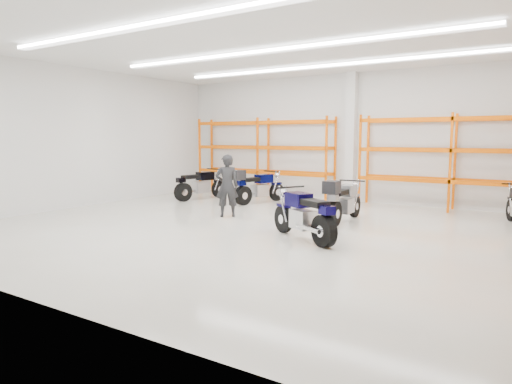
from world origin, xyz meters
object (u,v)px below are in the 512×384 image
Objects in this scene: motorcycle_main at (305,217)px; motorcycle_back_c at (342,202)px; motorcycle_back_a at (199,185)px; motorcycle_back_b at (256,187)px; structural_column at (351,138)px; standing_man at (227,186)px.

motorcycle_back_c is at bearing 92.38° from motorcycle_main.
motorcycle_back_a is 2.28m from motorcycle_back_b.
motorcycle_back_c is 0.51× the size of structural_column.
structural_column is (-1.30, 3.95, 1.68)m from motorcycle_back_c.
motorcycle_back_c is (3.83, -1.74, -0.00)m from motorcycle_back_b.
motorcycle_main is at bearing -87.62° from motorcycle_back_c.
motorcycle_back_c is at bearing -71.84° from structural_column.
motorcycle_main is 0.91× the size of motorcycle_back_c.
motorcycle_back_c is at bearing 155.01° from standing_man.
motorcycle_back_c is 1.28× the size of standing_man.
motorcycle_back_a is 6.27m from motorcycle_back_c.
motorcycle_back_c is at bearing -24.43° from motorcycle_back_b.
motorcycle_back_b is 3.76m from structural_column.
motorcycle_main is 0.46× the size of structural_column.
motorcycle_main is at bearing -77.67° from structural_column.
motorcycle_main is at bearing -32.11° from motorcycle_back_a.
motorcycle_main is at bearing 113.28° from standing_man.
motorcycle_back_a is (-6.20, 3.89, -0.01)m from motorcycle_main.
motorcycle_back_c is at bearing -13.37° from motorcycle_back_a.
motorcycle_back_b is 0.99× the size of motorcycle_back_c.
motorcycle_back_b is at bearing 133.26° from motorcycle_main.
standing_man is at bearing -74.99° from motorcycle_back_b.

